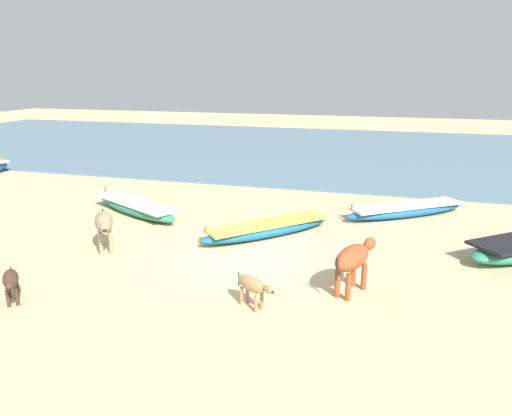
{
  "coord_description": "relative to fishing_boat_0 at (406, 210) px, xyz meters",
  "views": [
    {
      "loc": [
        3.37,
        -10.51,
        4.48
      ],
      "look_at": [
        -0.37,
        2.43,
        0.6
      ],
      "focal_mm": 33.43,
      "sensor_mm": 36.0,
      "label": 1
    }
  ],
  "objects": [
    {
      "name": "ground",
      "position": [
        -3.92,
        -4.83,
        -0.22
      ],
      "size": [
        80.0,
        80.0,
        0.0
      ],
      "primitive_type": "plane",
      "color": "#CCB789"
    },
    {
      "name": "sea_water",
      "position": [
        -3.92,
        12.43,
        -0.18
      ],
      "size": [
        60.0,
        20.0,
        0.08
      ],
      "primitive_type": "cube",
      "color": "slate",
      "rests_on": "ground"
    },
    {
      "name": "fishing_boat_0",
      "position": [
        0.0,
        0.0,
        0.0
      ],
      "size": [
        3.98,
        3.2,
        0.59
      ],
      "rotation": [
        0.0,
        0.0,
        3.77
      ],
      "color": "#1E669E",
      "rests_on": "ground"
    },
    {
      "name": "fishing_boat_1",
      "position": [
        -3.78,
        -3.06,
        0.0
      ],
      "size": [
        3.43,
        3.53,
        0.6
      ],
      "rotation": [
        0.0,
        0.0,
        3.95
      ],
      "color": "#1E669E",
      "rests_on": "ground"
    },
    {
      "name": "fishing_boat_2",
      "position": [
        -8.45,
        -2.15,
        0.01
      ],
      "size": [
        4.0,
        2.62,
        0.61
      ],
      "rotation": [
        0.0,
        0.0,
        2.66
      ],
      "color": "#338C66",
      "rests_on": "ground"
    },
    {
      "name": "cow_adult_dun",
      "position": [
        -7.51,
        -5.29,
        0.5
      ],
      "size": [
        1.12,
        1.4,
        1.0
      ],
      "rotation": [
        0.0,
        0.0,
        5.33
      ],
      "color": "tan",
      "rests_on": "ground"
    },
    {
      "name": "calf_near_tan",
      "position": [
        -2.97,
        -7.22,
        0.25
      ],
      "size": [
        0.93,
        0.68,
        0.65
      ],
      "rotation": [
        0.0,
        0.0,
        5.74
      ],
      "color": "tan",
      "rests_on": "ground"
    },
    {
      "name": "calf_far_dark",
      "position": [
        -7.66,
        -8.34,
        0.25
      ],
      "size": [
        0.79,
        0.87,
        0.65
      ],
      "rotation": [
        0.0,
        0.0,
        5.42
      ],
      "color": "#4C3323",
      "rests_on": "ground"
    },
    {
      "name": "cow_second_adult_rust",
      "position": [
        -1.16,
        -5.98,
        0.53
      ],
      "size": [
        0.93,
        1.55,
        1.04
      ],
      "rotation": [
        0.0,
        0.0,
        1.16
      ],
      "color": "#9E4C28",
      "rests_on": "ground"
    }
  ]
}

